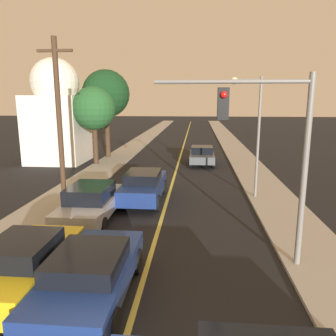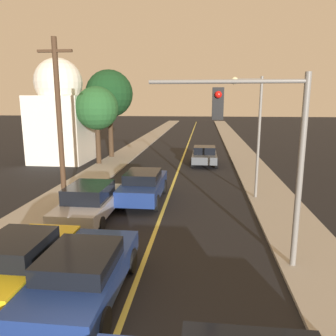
% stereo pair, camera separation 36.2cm
% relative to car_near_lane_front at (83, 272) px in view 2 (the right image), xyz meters
% --- Properties ---
extents(road_surface, '(8.40, 80.00, 0.01)m').
position_rel_car_near_lane_front_xyz_m(road_surface, '(1.18, 32.76, -0.75)').
color(road_surface, black).
rests_on(road_surface, ground).
extents(sidewalk_left, '(2.50, 80.00, 0.12)m').
position_rel_car_near_lane_front_xyz_m(sidewalk_left, '(-4.27, 32.76, -0.69)').
color(sidewalk_left, '#9E998E').
rests_on(sidewalk_left, ground).
extents(sidewalk_right, '(2.50, 80.00, 0.12)m').
position_rel_car_near_lane_front_xyz_m(sidewalk_right, '(6.63, 32.76, -0.69)').
color(sidewalk_right, '#9E998E').
rests_on(sidewalk_right, ground).
extents(car_near_lane_front, '(2.06, 4.55, 1.40)m').
position_rel_car_near_lane_front_xyz_m(car_near_lane_front, '(0.00, 0.00, 0.00)').
color(car_near_lane_front, navy).
rests_on(car_near_lane_front, ground).
extents(car_near_lane_second, '(1.97, 4.81, 1.57)m').
position_rel_car_near_lane_front_xyz_m(car_near_lane_second, '(-0.00, 8.48, 0.08)').
color(car_near_lane_second, navy).
rests_on(car_near_lane_second, ground).
extents(car_outer_lane_front, '(1.87, 4.16, 1.53)m').
position_rel_car_near_lane_front_xyz_m(car_outer_lane_front, '(-1.85, 0.30, 0.02)').
color(car_outer_lane_front, gold).
rests_on(car_outer_lane_front, ground).
extents(car_outer_lane_second, '(2.03, 4.95, 1.52)m').
position_rel_car_near_lane_front_xyz_m(car_outer_lane_second, '(-1.85, 5.83, 0.01)').
color(car_outer_lane_second, '#A5A8B2').
rests_on(car_outer_lane_second, ground).
extents(car_far_oncoming, '(2.02, 3.83, 1.46)m').
position_rel_car_near_lane_front_xyz_m(car_far_oncoming, '(3.07, 18.32, 0.01)').
color(car_far_oncoming, '#474C51').
rests_on(car_far_oncoming, ground).
extents(traffic_signal_mast, '(4.48, 0.42, 5.70)m').
position_rel_car_near_lane_front_xyz_m(traffic_signal_mast, '(4.73, 2.22, 3.24)').
color(traffic_signal_mast, slate).
rests_on(traffic_signal_mast, ground).
extents(streetlamp_right, '(1.56, 0.36, 6.07)m').
position_rel_car_near_lane_front_xyz_m(streetlamp_right, '(5.34, 9.40, 3.33)').
color(streetlamp_right, slate).
rests_on(streetlamp_right, ground).
extents(utility_pole_left, '(1.60, 0.24, 7.66)m').
position_rel_car_near_lane_front_xyz_m(utility_pole_left, '(-3.62, 7.16, 3.36)').
color(utility_pole_left, '#422D1E').
rests_on(utility_pole_left, ground).
extents(tree_left_near, '(3.32, 3.32, 5.98)m').
position_rel_car_near_lane_front_xyz_m(tree_left_near, '(-5.27, 17.47, 3.65)').
color(tree_left_near, '#3D2B1C').
rests_on(tree_left_near, ground).
extents(tree_left_far, '(4.02, 4.02, 7.48)m').
position_rel_car_near_lane_front_xyz_m(tree_left_far, '(-5.15, 20.65, 4.80)').
color(tree_left_far, '#3D2B1C').
rests_on(tree_left_far, ground).
extents(domed_building_left, '(4.33, 4.33, 8.34)m').
position_rel_car_near_lane_front_xyz_m(domed_building_left, '(-8.69, 18.56, 3.26)').
color(domed_building_left, silver).
rests_on(domed_building_left, ground).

